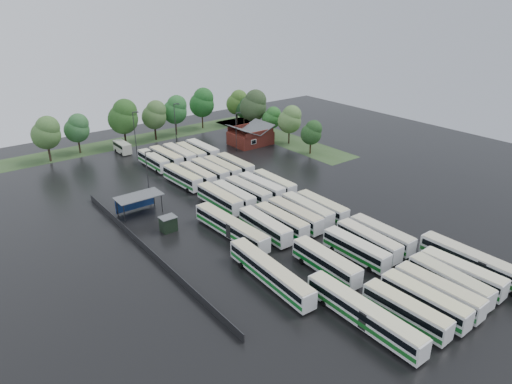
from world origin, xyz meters
TOP-DOWN VIEW (x-y plane):
  - ground at (0.00, 0.00)m, footprint 160.00×160.00m
  - brick_building at (24.00, 42.77)m, footprint 10.07×8.60m
  - wash_shed at (-17.20, 22.02)m, footprint 8.20×4.20m
  - utility_hut at (-16.20, 12.60)m, footprint 2.70×2.20m
  - grass_strip_north at (2.00, 64.80)m, footprint 80.00×10.00m
  - grass_strip_east at (34.00, 42.80)m, footprint 10.00×50.00m
  - west_fence at (-22.20, 8.00)m, footprint 0.10×50.00m
  - bus_r0c0 at (-4.59, -26.03)m, footprint 2.71×11.29m
  - bus_r0c1 at (-1.11, -26.26)m, footprint 2.70×11.61m
  - bus_r0c2 at (1.92, -26.27)m, footprint 2.74×11.71m
  - bus_r0c3 at (5.14, -25.92)m, footprint 2.99×11.67m
  - bus_r0c4 at (8.24, -25.92)m, footprint 2.92×11.62m
  - bus_r1c0 at (-4.43, -12.56)m, footprint 2.84×11.82m
  - bus_r1c2 at (1.82, -12.68)m, footprint 2.46×11.29m
  - bus_r1c3 at (5.28, -12.22)m, footprint 2.83×11.48m
  - bus_r1c4 at (8.45, -12.22)m, footprint 2.52×11.31m
  - bus_r2c0 at (-4.46, 1.33)m, footprint 2.77×11.62m
  - bus_r2c1 at (-1.10, 1.13)m, footprint 2.66×11.43m
  - bus_r2c2 at (2.07, 1.20)m, footprint 2.61×11.77m
  - bus_r2c3 at (5.29, 1.55)m, footprint 2.79×11.60m
  - bus_r2c4 at (8.32, 0.89)m, footprint 2.49×11.22m
  - bus_r3c0 at (-4.29, 14.99)m, footprint 2.66×11.72m
  - bus_r3c1 at (-1.31, 14.68)m, footprint 2.48×11.21m
  - bus_r3c2 at (1.92, 14.52)m, footprint 2.82×11.73m
  - bus_r3c3 at (5.26, 14.63)m, footprint 2.97×11.80m
  - bus_r3c4 at (8.60, 14.56)m, footprint 2.47×11.23m
  - bus_r4c0 at (-4.43, 28.67)m, footprint 3.02×11.77m
  - bus_r4c1 at (-1.15, 28.13)m, footprint 2.55×11.29m
  - bus_r4c2 at (2.15, 28.50)m, footprint 2.69×11.58m
  - bus_r4c3 at (5.07, 28.13)m, footprint 2.53×11.55m
  - bus_r4c4 at (8.54, 28.12)m, footprint 2.46×11.50m
  - bus_r5c0 at (-4.44, 42.08)m, footprint 2.55×11.43m
  - bus_r5c1 at (-1.07, 42.27)m, footprint 2.96×11.75m
  - bus_r5c2 at (2.18, 42.01)m, footprint 2.54×11.82m
  - bus_r5c3 at (5.16, 41.67)m, footprint 2.63×11.23m
  - bus_r5c4 at (8.47, 41.81)m, footprint 2.53×11.68m
  - artic_bus_west_a at (-9.10, -23.26)m, footprint 2.52×16.87m
  - artic_bus_west_b at (-9.01, 4.47)m, footprint 3.16×17.04m
  - artic_bus_west_c at (-12.31, -9.63)m, footprint 3.24×16.90m
  - artic_bus_east at (12.17, -26.26)m, footprint 2.61×17.47m
  - minibus at (-5.80, 56.74)m, footprint 2.42×6.32m
  - tree_north_0 at (-21.78, 61.23)m, footprint 6.65×6.65m
  - tree_north_1 at (-14.13, 63.19)m, footprint 6.07×6.07m
  - tree_north_2 at (-2.92, 60.85)m, footprint 7.59×7.59m
  - tree_north_3 at (6.10, 61.75)m, footprint 6.57×6.57m
  - tree_north_4 at (13.00, 62.88)m, footprint 6.77×6.77m
  - tree_north_5 at (22.52, 64.12)m, footprint 7.23×7.23m
  - tree_north_6 at (33.34, 61.60)m, footprint 6.34×6.34m
  - tree_east_0 at (31.29, 27.29)m, footprint 5.15×5.15m
  - tree_east_1 at (32.71, 36.93)m, footprint 6.20×6.20m
  - tree_east_2 at (32.80, 44.54)m, footprint 5.17×5.17m
  - tree_east_3 at (31.31, 50.76)m, footprint 7.52×7.52m
  - tree_east_4 at (33.95, 58.88)m, footprint 5.19×5.19m
  - lamp_post_ne at (17.63, 40.13)m, footprint 1.53×0.30m
  - lamp_post_nw at (-13.88, 24.13)m, footprint 1.62×0.32m
  - lamp_post_back_w at (-3.08, 54.10)m, footprint 1.63×0.32m
  - lamp_post_back_e at (8.29, 54.30)m, footprint 1.69×0.33m
  - puddle_0 at (-0.44, -21.16)m, footprint 4.98×4.98m
  - puddle_1 at (10.54, -20.24)m, footprint 4.49×4.49m
  - puddle_2 at (-6.63, 3.87)m, footprint 5.24×5.24m
  - puddle_3 at (6.20, -3.65)m, footprint 4.78×4.78m
  - puddle_4 at (16.12, -16.89)m, footprint 3.07×3.07m

SIDE VIEW (x-z plane):
  - ground at x=0.00m, z-range 0.00..0.00m
  - puddle_0 at x=-0.44m, z-range 0.00..0.01m
  - puddle_1 at x=10.54m, z-range 0.00..0.01m
  - puddle_2 at x=-6.63m, z-range 0.00..0.01m
  - puddle_3 at x=6.20m, z-range 0.00..0.01m
  - puddle_4 at x=16.12m, z-range 0.00..0.01m
  - grass_strip_north at x=2.00m, z-range 0.00..0.01m
  - grass_strip_east at x=34.00m, z-range 0.00..0.01m
  - west_fence at x=-22.20m, z-range 0.00..1.20m
  - utility_hut at x=-16.20m, z-range 0.01..2.63m
  - minibus at x=-5.80m, z-range 0.15..2.91m
  - bus_r5c3 at x=5.16m, z-range 0.16..3.27m
  - bus_r3c1 at x=-1.31m, z-range 0.16..3.27m
  - bus_r2c4 at x=8.32m, z-range 0.16..3.27m
  - bus_r3c4 at x=8.60m, z-range 0.16..3.28m
  - bus_r0c0 at x=-4.59m, z-range 0.16..3.28m
  - bus_r4c1 at x=-1.15m, z-range 0.16..3.29m
  - bus_r1c2 at x=1.82m, z-range 0.16..3.30m
  - bus_r1c4 at x=8.45m, z-range 0.16..3.30m
  - artic_bus_west_c at x=-12.31m, z-range 0.17..3.29m
  - artic_bus_west_a at x=-9.10m, z-range 0.17..3.30m
  - bus_r2c1 at x=-1.10m, z-range 0.16..3.33m
  - artic_bus_west_b at x=-9.01m, z-range 0.17..3.32m
  - bus_r1c3 at x=5.28m, z-range 0.16..3.33m
  - bus_r5c0 at x=-4.44m, z-range 0.16..3.33m
  - bus_r4c4 at x=8.54m, z-range 0.16..3.36m
  - bus_r0c4 at x=8.24m, z-range 0.16..3.37m
  - bus_r2c3 at x=5.29m, z-range 0.16..3.37m
  - bus_r4c2 at x=2.15m, z-range 0.16..3.37m
  - bus_r4c3 at x=5.07m, z-range 0.16..3.37m
  - bus_r0c1 at x=-1.11m, z-range 0.16..3.38m
  - bus_r2c0 at x=-4.46m, z-range 0.16..3.38m
  - bus_r0c3 at x=5.14m, z-range 0.16..3.38m
  - bus_r5c1 at x=-1.07m, z-range 0.16..3.41m
  - bus_r0c2 at x=1.92m, z-range 0.16..3.41m
  - bus_r3c2 at x=1.92m, z-range 0.16..3.41m
  - bus_r4c0 at x=-4.43m, z-range 0.16..3.41m
  - bus_r5c4 at x=8.47m, z-range 0.16..3.41m
  - bus_r3c0 at x=-4.29m, z-range 0.16..3.41m
  - bus_r3c3 at x=5.26m, z-range 0.16..3.42m
  - artic_bus_east at x=12.17m, z-range 0.18..3.42m
  - bus_r2c2 at x=2.07m, z-range 0.16..3.43m
  - bus_r1c0 at x=-4.43m, z-range 0.16..3.43m
  - bus_r5c2 at x=2.18m, z-range 0.16..3.45m
  - brick_building at x=24.00m, z-range -0.83..4.56m
  - wash_shed at x=-17.20m, z-range 1.20..4.78m
  - tree_east_0 at x=31.29m, z-range 1.22..9.75m
  - tree_east_2 at x=32.80m, z-range 1.22..9.78m
  - tree_east_4 at x=33.95m, z-range 1.23..9.82m
  - lamp_post_ne at x=17.63m, z-range 0.80..10.75m
  - lamp_post_nw at x=-13.88m, z-range 0.85..11.40m
  - lamp_post_back_w at x=-3.08m, z-range 0.85..11.41m
  - lamp_post_back_e at x=8.29m, z-range 0.88..11.86m
  - tree_north_1 at x=-14.13m, z-range 1.44..11.50m
  - tree_east_1 at x=32.71m, z-range 1.47..11.75m
  - tree_north_6 at x=33.34m, z-range 1.50..11.99m
  - tree_north_3 at x=6.10m, z-range 1.56..12.44m
  - tree_north_0 at x=-21.78m, z-range 1.58..12.60m
  - tree_north_4 at x=13.00m, z-range 1.61..12.82m
  - tree_north_5 at x=22.52m, z-range 1.72..13.70m
  - tree_east_3 at x=31.31m, z-range 1.79..14.23m
  - tree_north_2 at x=-2.92m, z-range 1.80..14.38m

